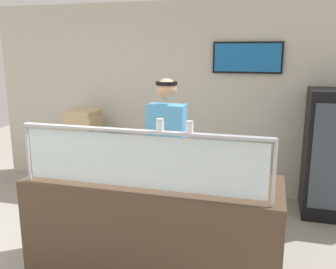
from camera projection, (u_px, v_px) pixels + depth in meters
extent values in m
plane|color=gray|center=(172.00, 243.00, 3.97)|extent=(12.00, 12.00, 0.00)
cube|color=beige|center=(203.00, 99.00, 5.27)|extent=(6.58, 0.08, 2.70)
cube|color=black|center=(247.00, 58.00, 4.92)|extent=(0.92, 0.04, 0.42)
cube|color=#1966B2|center=(247.00, 58.00, 4.90)|extent=(0.87, 0.01, 0.37)
cube|color=#4C3828|center=(154.00, 229.00, 3.30)|extent=(2.18, 0.78, 0.95)
cylinder|color=#B2B5BC|center=(28.00, 152.00, 3.08)|extent=(0.02, 0.02, 0.50)
cylinder|color=#B2B5BC|center=(274.00, 173.00, 2.56)|extent=(0.02, 0.02, 0.50)
cube|color=silver|center=(140.00, 162.00, 2.82)|extent=(1.92, 0.01, 0.42)
cube|color=#B2B5BC|center=(139.00, 131.00, 2.77)|extent=(1.98, 0.06, 0.02)
cylinder|color=#9EA0A8|center=(135.00, 173.00, 3.31)|extent=(0.51, 0.51, 0.01)
cylinder|color=tan|center=(135.00, 171.00, 3.31)|extent=(0.48, 0.48, 0.02)
cylinder|color=gold|center=(135.00, 170.00, 3.31)|extent=(0.43, 0.43, 0.01)
cube|color=#ADAFB7|center=(132.00, 170.00, 3.29)|extent=(0.11, 0.29, 0.01)
cylinder|color=white|center=(160.00, 126.00, 2.71)|extent=(0.06, 0.06, 0.08)
cylinder|color=white|center=(160.00, 128.00, 2.72)|extent=(0.05, 0.05, 0.05)
cylinder|color=silver|center=(160.00, 120.00, 2.70)|extent=(0.05, 0.05, 0.02)
cylinder|color=white|center=(190.00, 128.00, 2.65)|extent=(0.06, 0.06, 0.07)
cylinder|color=red|center=(190.00, 130.00, 2.66)|extent=(0.05, 0.05, 0.05)
cylinder|color=silver|center=(190.00, 122.00, 2.64)|extent=(0.05, 0.05, 0.02)
cylinder|color=#23232D|center=(157.00, 199.00, 3.96)|extent=(0.13, 0.13, 0.95)
cylinder|color=#23232D|center=(177.00, 201.00, 3.90)|extent=(0.13, 0.13, 0.95)
cube|color=#4C9EE5|center=(167.00, 131.00, 3.76)|extent=(0.38, 0.21, 0.55)
sphere|color=tan|center=(167.00, 89.00, 3.67)|extent=(0.21, 0.21, 0.21)
cylinder|color=black|center=(167.00, 83.00, 3.65)|extent=(0.21, 0.21, 0.04)
cylinder|color=tan|center=(178.00, 147.00, 3.53)|extent=(0.08, 0.34, 0.08)
cube|color=black|center=(331.00, 154.00, 4.54)|extent=(0.61, 0.64, 1.58)
cube|color=#38424C|center=(335.00, 158.00, 4.22)|extent=(0.51, 0.02, 1.26)
cylinder|color=green|center=(321.00, 151.00, 4.35)|extent=(0.06, 0.06, 0.20)
cylinder|color=red|center=(334.00, 152.00, 4.31)|extent=(0.06, 0.06, 0.20)
cube|color=#B7BABF|center=(85.00, 159.00, 5.45)|extent=(0.70, 0.55, 0.92)
cube|color=tan|center=(83.00, 127.00, 5.34)|extent=(0.44, 0.44, 0.04)
cube|color=tan|center=(83.00, 124.00, 5.33)|extent=(0.44, 0.44, 0.05)
cube|color=tan|center=(83.00, 121.00, 5.32)|extent=(0.43, 0.43, 0.04)
cube|color=tan|center=(83.00, 118.00, 5.31)|extent=(0.44, 0.44, 0.04)
cube|color=tan|center=(82.00, 115.00, 5.30)|extent=(0.43, 0.43, 0.04)
cube|color=tan|center=(82.00, 112.00, 5.29)|extent=(0.45, 0.45, 0.04)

